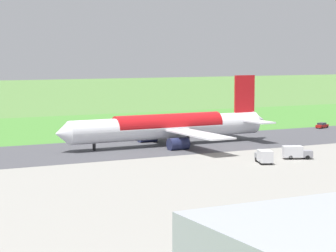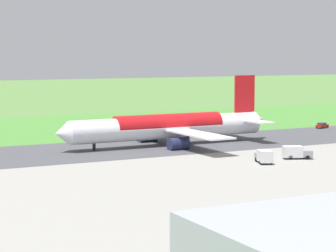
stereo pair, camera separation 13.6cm
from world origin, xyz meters
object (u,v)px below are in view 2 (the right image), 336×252
(service_truck_baggage, at_px, (296,152))
(traffic_cone_orange, at_px, (162,122))
(service_truck_fuel, at_px, (264,156))
(service_car_ops, at_px, (322,125))
(no_stopping_sign, at_px, (183,118))
(airliner_main, at_px, (169,127))

(service_truck_baggage, xyz_separation_m, traffic_cone_orange, (-8.70, -75.72, -1.13))
(service_truck_fuel, bearing_deg, service_truck_baggage, -170.39)
(service_car_ops, xyz_separation_m, no_stopping_sign, (27.61, -31.31, 0.84))
(airliner_main, xyz_separation_m, service_car_ops, (-54.90, -11.88, -3.51))
(airliner_main, xyz_separation_m, traffic_cone_orange, (-21.53, -45.72, -4.08))
(service_car_ops, bearing_deg, service_truck_fuel, 40.43)
(service_truck_baggage, bearing_deg, no_stopping_sign, -101.17)
(airliner_main, xyz_separation_m, service_truck_fuel, (-3.99, 31.49, -2.95))
(service_truck_baggage, relative_size, traffic_cone_orange, 11.30)
(airliner_main, relative_size, traffic_cone_orange, 98.20)
(service_truck_fuel, bearing_deg, service_car_ops, -139.57)
(airliner_main, bearing_deg, service_truck_baggage, 113.16)
(service_truck_fuel, bearing_deg, no_stopping_sign, -107.32)
(service_car_ops, distance_m, traffic_cone_orange, 47.53)
(airliner_main, distance_m, no_stopping_sign, 51.16)
(airliner_main, bearing_deg, traffic_cone_orange, -115.21)
(service_car_ops, height_order, traffic_cone_orange, service_car_ops)
(airliner_main, distance_m, service_truck_fuel, 31.88)
(airliner_main, distance_m, service_car_ops, 56.28)
(no_stopping_sign, bearing_deg, airliner_main, 57.72)
(service_truck_baggage, distance_m, no_stopping_sign, 74.60)
(no_stopping_sign, distance_m, traffic_cone_orange, 6.44)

